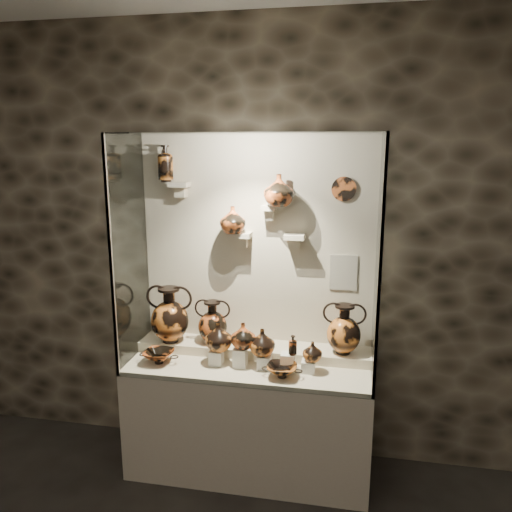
{
  "coord_description": "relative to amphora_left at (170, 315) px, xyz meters",
  "views": [
    {
      "loc": [
        0.66,
        -0.99,
        2.33
      ],
      "look_at": [
        0.05,
        2.21,
        1.6
      ],
      "focal_mm": 35.0,
      "sensor_mm": 36.0,
      "label": 1
    }
  ],
  "objects": [
    {
      "name": "back_panel",
      "position": [
        0.62,
        0.19,
        0.49
      ],
      "size": [
        1.7,
        0.03,
        1.6
      ],
      "primitive_type": "cube",
      "color": "beige",
      "rests_on": "plinth"
    },
    {
      "name": "amphora_mid",
      "position": [
        0.31,
        0.04,
        -0.05
      ],
      "size": [
        0.3,
        0.3,
        0.32
      ],
      "primitive_type": null,
      "rotation": [
        0.0,
        0.0,
        -0.17
      ],
      "color": "#B14C1F",
      "rests_on": "rear_tier"
    },
    {
      "name": "jug_c",
      "position": [
        0.72,
        -0.16,
        -0.1
      ],
      "size": [
        0.18,
        0.18,
        0.19
      ],
      "primitive_type": "imported",
      "rotation": [
        0.0,
        0.0,
        -0.01
      ],
      "color": "#CA6C26",
      "rests_on": "pedestal_c"
    },
    {
      "name": "glass_front",
      "position": [
        0.62,
        -0.42,
        0.49
      ],
      "size": [
        1.7,
        0.01,
        1.6
      ],
      "primitive_type": "cube",
      "color": "white",
      "rests_on": "plinth"
    },
    {
      "name": "rear_tier",
      "position": [
        0.62,
        0.05,
        -0.26
      ],
      "size": [
        1.7,
        0.25,
        0.1
      ],
      "primitive_type": "cube",
      "color": "beige",
      "rests_on": "plinth"
    },
    {
      "name": "amphora_right",
      "position": [
        1.26,
        0.02,
        -0.03
      ],
      "size": [
        0.35,
        0.35,
        0.36
      ],
      "primitive_type": null,
      "rotation": [
        0.0,
        0.0,
        -0.25
      ],
      "color": "#CA6C26",
      "rests_on": "rear_tier"
    },
    {
      "name": "bracket_ul",
      "position": [
        0.07,
        0.12,
        0.94
      ],
      "size": [
        0.14,
        0.12,
        0.04
      ],
      "primitive_type": "cube",
      "color": "beige",
      "rests_on": "back_panel"
    },
    {
      "name": "kylix_left",
      "position": [
        -0.0,
        -0.23,
        -0.22
      ],
      "size": [
        0.34,
        0.31,
        0.11
      ],
      "primitive_type": null,
      "rotation": [
        0.0,
        0.0,
        0.38
      ],
      "color": "#B14C1F",
      "rests_on": "front_tier"
    },
    {
      "name": "glass_left",
      "position": [
        -0.23,
        -0.12,
        0.49
      ],
      "size": [
        0.01,
        0.6,
        1.6
      ],
      "primitive_type": "cube",
      "color": "white",
      "rests_on": "plinth"
    },
    {
      "name": "jug_b",
      "position": [
        0.59,
        -0.16,
        -0.06
      ],
      "size": [
        0.2,
        0.2,
        0.18
      ],
      "primitive_type": "imported",
      "rotation": [
        0.0,
        0.0,
        0.16
      ],
      "color": "#B14C1F",
      "rests_on": "pedestal_b"
    },
    {
      "name": "ovoid_vase_b",
      "position": [
        0.79,
        0.06,
        0.92
      ],
      "size": [
        0.23,
        0.23,
        0.22
      ],
      "primitive_type": "imported",
      "rotation": [
        0.0,
        0.0,
        0.1
      ],
      "color": "#B14C1F",
      "rests_on": "bracket_cb"
    },
    {
      "name": "bracket_ca",
      "position": [
        0.52,
        0.12,
        0.59
      ],
      "size": [
        0.14,
        0.12,
        0.04
      ],
      "primitive_type": "cube",
      "color": "beige",
      "rests_on": "back_panel"
    },
    {
      "name": "glass_top",
      "position": [
        0.62,
        -0.12,
        1.29
      ],
      "size": [
        1.7,
        0.6,
        0.01
      ],
      "primitive_type": "cube",
      "color": "white",
      "rests_on": "back_panel"
    },
    {
      "name": "ovoid_vase_a",
      "position": [
        0.47,
        0.08,
        0.7
      ],
      "size": [
        0.23,
        0.23,
        0.19
      ],
      "primitive_type": "imported",
      "rotation": [
        0.0,
        0.0,
        0.31
      ],
      "color": "#B14C1F",
      "rests_on": "bracket_ca"
    },
    {
      "name": "pedestal_d",
      "position": [
        0.9,
        -0.17,
        -0.22
      ],
      "size": [
        0.09,
        0.09,
        0.12
      ],
      "primitive_type": "cube",
      "color": "silver",
      "rests_on": "front_tier"
    },
    {
      "name": "wall_plate",
      "position": [
        1.22,
        0.16,
        0.92
      ],
      "size": [
        0.17,
        0.02,
        0.17
      ],
      "primitive_type": "cylinder",
      "rotation": [
        1.57,
        0.0,
        0.0
      ],
      "color": "#C05925",
      "rests_on": "back_panel"
    },
    {
      "name": "kylix_right",
      "position": [
        0.87,
        -0.28,
        -0.23
      ],
      "size": [
        0.32,
        0.29,
        0.1
      ],
      "primitive_type": null,
      "rotation": [
        0.0,
        0.0,
        -0.35
      ],
      "color": "#CA6C26",
      "rests_on": "front_tier"
    },
    {
      "name": "pedestal_e",
      "position": [
        1.04,
        -0.17,
        -0.24
      ],
      "size": [
        0.09,
        0.09,
        0.08
      ],
      "primitive_type": "cube",
      "color": "silver",
      "rests_on": "front_tier"
    },
    {
      "name": "info_placard",
      "position": [
        1.24,
        0.17,
        0.34
      ],
      "size": [
        0.19,
        0.01,
        0.25
      ],
      "primitive_type": "cube",
      "color": "beige",
      "rests_on": "back_panel"
    },
    {
      "name": "bracket_cc",
      "position": [
        0.9,
        0.12,
        0.59
      ],
      "size": [
        0.14,
        0.12,
        0.04
      ],
      "primitive_type": "cube",
      "color": "beige",
      "rests_on": "back_panel"
    },
    {
      "name": "lekythos_tall",
      "position": [
        -0.03,
        0.11,
        1.1
      ],
      "size": [
        0.12,
        0.12,
        0.29
      ],
      "primitive_type": null,
      "rotation": [
        0.0,
        0.0,
        0.0
      ],
      "color": "#CA6C26",
      "rests_on": "bracket_ul"
    },
    {
      "name": "front_tier",
      "position": [
        0.62,
        -0.12,
        -0.29
      ],
      "size": [
        1.68,
        0.58,
        0.03
      ],
      "primitive_type": "cube",
      "color": "beige",
      "rests_on": "plinth"
    },
    {
      "name": "bracket_cb",
      "position": [
        0.72,
        0.12,
        0.79
      ],
      "size": [
        0.1,
        0.12,
        0.04
      ],
      "primitive_type": "cube",
      "color": "beige",
      "rests_on": "back_panel"
    },
    {
      "name": "jug_e",
      "position": [
        1.06,
        -0.17,
        -0.13
      ],
      "size": [
        0.15,
        0.15,
        0.14
      ],
      "primitive_type": "imported",
      "rotation": [
        0.0,
        0.0,
        -0.12
      ],
      "color": "#CA6C26",
      "rests_on": "pedestal_e"
    },
    {
      "name": "lekythos_small",
      "position": [
        0.93,
        -0.19,
        -0.08
      ],
      "size": [
        0.09,
        0.09,
        0.15
      ],
      "primitive_type": null,
      "rotation": [
        0.0,
        0.0,
        -0.33
      ],
      "color": "#B14C1F",
      "rests_on": "pedestal_d"
    },
    {
      "name": "amphora_left",
      "position": [
        0.0,
        0.0,
        0.0
      ],
      "size": [
        0.44,
        0.44,
        0.42
      ],
      "primitive_type": null,
      "rotation": [
        0.0,
        0.0,
        -0.43
      ],
      "color": "#CA6C26",
      "rests_on": "rear_tier"
    },
    {
      "name": "frame_post_left",
      "position": [
        -0.22,
        -0.41,
        0.49
      ],
      "size": [
        0.02,
        0.02,
        1.6
      ],
      "primitive_type": "cube",
      "color": "gray",
      "rests_on": "plinth"
    },
    {
      "name": "jug_a",
      "position": [
        0.41,
        -0.16,
        -0.08
      ],
      "size": [
        0.25,
        0.25,
        0.2
      ],
      "primitive_type": "imported",
      "rotation": [
        0.0,
        0.0,
        -0.42
      ],
      "color": "#CA6C26",
      "rests_on": "pedestal_a"
    },
    {
      "name": "wall_back",
      "position": [
        0.62,
        0.2,
        0.49
      ],
      "size": [
        5.0,
        0.02,
        3.2
      ],
      "primitive_type": "cube",
      "color": "black",
      "rests_on": "ground"
    },
    {
      "name": "glass_right",
      "position": [
        1.46,
        -0.12,
        0.49
      ],
      "size": [
        0.01,
        0.6,
        1.6
      ],
      "primitive_type": "cube",
      "color": "white",
      "rests_on": "plinth"
    },
    {
      "name": "plinth",
      "position": [
        0.62,
        -0.12,
        -0.71
      ],
      "size": [
        1.7,
        0.6,
        0.8
      ],
      "primitive_type": "cube",
      "color": "beige",
      "rests_on": "floor"
    },
    {
      "name": "frame_post_right",
      "position": [
        1.46,
        -0.41,
        0.49
      ],
      "size": [
        0.02,
        0.02,
        1.6
      ],
      "primitive_type": "cube",
      "color": "gray",
      "rests_on": "plinth"
    },
    {
      "name": "pedestal_c",
      "position": [
        0.74,
        -0.17,
        -0.23
      ],
      "size": [
        0.09,
        0.09,
        0.09
      ],
      "primitive_type": "cube",
      "color": "silver",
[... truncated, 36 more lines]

